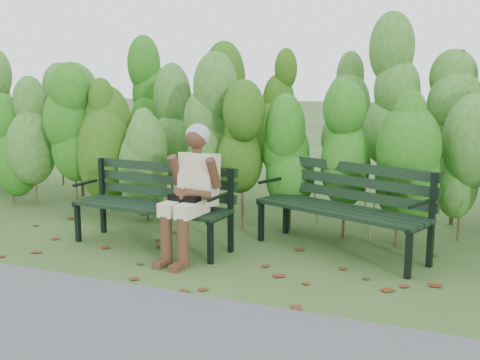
% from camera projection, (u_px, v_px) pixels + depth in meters
% --- Properties ---
extents(ground, '(80.00, 80.00, 0.00)m').
position_uv_depth(ground, '(227.00, 260.00, 5.54)').
color(ground, '#304E1F').
extents(hedge_band, '(11.04, 1.67, 2.42)m').
position_uv_depth(hedge_band, '(286.00, 120.00, 7.01)').
color(hedge_band, '#47381E').
rests_on(hedge_band, ground).
extents(leaf_litter, '(5.76, 2.08, 0.01)m').
position_uv_depth(leaf_litter, '(213.00, 262.00, 5.47)').
color(leaf_litter, '#592813').
rests_on(leaf_litter, ground).
extents(bench_left, '(1.79, 0.71, 0.88)m').
position_uv_depth(bench_left, '(156.00, 198.00, 5.99)').
color(bench_left, black).
rests_on(bench_left, ground).
extents(bench_right, '(1.92, 1.21, 0.91)m').
position_uv_depth(bench_right, '(345.00, 200.00, 5.75)').
color(bench_right, black).
rests_on(bench_right, ground).
extents(seated_woman, '(0.55, 0.80, 1.33)m').
position_uv_depth(seated_woman, '(192.00, 184.00, 5.54)').
color(seated_woman, beige).
rests_on(seated_woman, ground).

